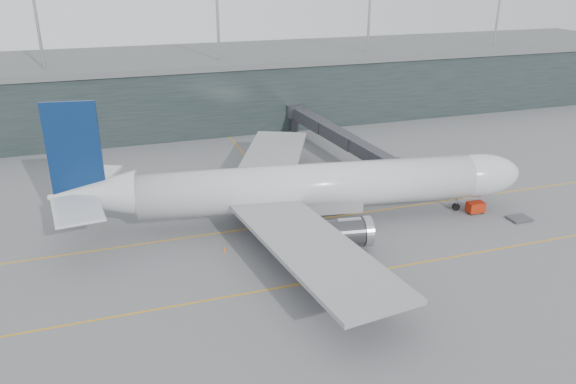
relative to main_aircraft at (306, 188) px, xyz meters
name	(u,v)px	position (x,y,z in m)	size (l,w,h in m)	color
ground	(258,215)	(-5.99, 4.23, -5.26)	(320.00, 320.00, 0.00)	#5D5D63
taxiline_a	(266,226)	(-5.99, 0.23, -5.25)	(160.00, 0.25, 0.02)	orange
taxiline_b	(304,283)	(-5.99, -15.77, -5.25)	(160.00, 0.25, 0.02)	orange
taxiline_lead_main	(255,168)	(-0.99, 24.23, -5.25)	(0.25, 60.00, 0.02)	orange
terminal	(191,87)	(-5.99, 62.23, 2.36)	(240.00, 36.00, 29.00)	#1D2827
main_aircraft	(306,188)	(0.00, 0.00, 0.00)	(66.74, 62.13, 18.73)	silver
jet_bridge	(335,133)	(15.47, 26.32, -0.81)	(6.12, 43.71, 5.94)	#2F2F34
gse_cart	(476,207)	(24.91, -5.09, -4.31)	(2.55, 1.67, 1.71)	#A7230B
baggage_dolly	(519,219)	(29.56, -9.17, -5.07)	(3.06, 2.45, 0.31)	#3D3C42
uld_a	(204,190)	(-12.14, 14.08, -4.24)	(2.50, 2.21, 1.93)	#323337
uld_b	(225,182)	(-8.18, 16.83, -4.40)	(1.91, 1.58, 1.63)	#323337
uld_c	(239,183)	(-6.10, 15.29, -4.16)	(2.45, 2.03, 2.08)	#323337
cone_nose	(480,200)	(28.16, -1.74, -4.94)	(0.40, 0.40, 0.63)	#ED500D
cone_wing_stbd	(357,271)	(0.76, -15.79, -4.89)	(0.46, 0.46, 0.73)	#D23C0B
cone_wing_port	(294,180)	(3.41, 15.14, -4.87)	(0.49, 0.49, 0.78)	#EC550D
cone_tail	(225,249)	(-13.05, -5.22, -4.95)	(0.39, 0.39, 0.61)	orange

